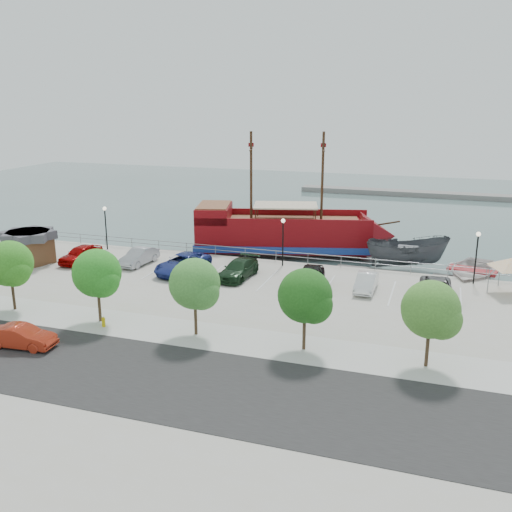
% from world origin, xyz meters
% --- Properties ---
extents(ground, '(160.00, 160.00, 0.00)m').
position_xyz_m(ground, '(0.00, 0.00, -1.00)').
color(ground, '#415956').
extents(land_slab, '(100.00, 58.00, 1.20)m').
position_xyz_m(land_slab, '(0.00, -21.00, -0.60)').
color(land_slab, '#ABA594').
rests_on(land_slab, ground).
extents(street, '(100.00, 8.00, 0.04)m').
position_xyz_m(street, '(0.00, -16.00, 0.01)').
color(street, black).
rests_on(street, land_slab).
extents(sidewalk, '(100.00, 4.00, 0.05)m').
position_xyz_m(sidewalk, '(0.00, -10.00, 0.01)').
color(sidewalk, beige).
rests_on(sidewalk, land_slab).
extents(seawall_railing, '(50.00, 0.06, 1.00)m').
position_xyz_m(seawall_railing, '(0.00, 7.80, 0.53)').
color(seawall_railing, gray).
rests_on(seawall_railing, land_slab).
extents(far_shore, '(40.00, 3.00, 0.80)m').
position_xyz_m(far_shore, '(10.00, 55.00, -0.60)').
color(far_shore, gray).
rests_on(far_shore, ground).
extents(pirate_ship, '(20.80, 10.45, 12.87)m').
position_xyz_m(pirate_ship, '(-0.58, 14.12, 1.16)').
color(pirate_ship, maroon).
rests_on(pirate_ship, ground).
extents(patrol_boat, '(8.11, 4.98, 2.94)m').
position_xyz_m(patrol_boat, '(10.42, 11.97, 0.47)').
color(patrol_boat, '#464A4F').
rests_on(patrol_boat, ground).
extents(speedboat, '(6.88, 8.47, 1.54)m').
position_xyz_m(speedboat, '(16.01, 9.98, -0.23)').
color(speedboat, silver).
rests_on(speedboat, ground).
extents(dock_west, '(6.68, 2.63, 0.37)m').
position_xyz_m(dock_west, '(-14.62, 9.20, -0.81)').
color(dock_west, gray).
rests_on(dock_west, ground).
extents(dock_mid, '(7.76, 2.72, 0.44)m').
position_xyz_m(dock_mid, '(8.04, 9.20, -0.78)').
color(dock_mid, slate).
rests_on(dock_mid, ground).
extents(dock_east, '(7.19, 2.76, 0.40)m').
position_xyz_m(dock_east, '(16.22, 9.20, -0.80)').
color(dock_east, gray).
rests_on(dock_east, ground).
extents(shed, '(4.67, 4.67, 3.00)m').
position_xyz_m(shed, '(-21.83, 0.01, 1.60)').
color(shed, brown).
rests_on(shed, land_slab).
extents(canopy_tent, '(5.02, 5.02, 3.18)m').
position_xyz_m(canopy_tent, '(18.49, 5.01, 2.77)').
color(canopy_tent, slate).
rests_on(canopy_tent, land_slab).
extents(street_sedan, '(4.26, 1.82, 1.37)m').
position_xyz_m(street_sedan, '(-10.12, -15.03, 0.68)').
color(street_sedan, '#AD2A15').
rests_on(street_sedan, street).
extents(fire_hydrant, '(0.25, 0.25, 0.71)m').
position_xyz_m(fire_hydrant, '(-7.22, -10.80, 0.39)').
color(fire_hydrant, '#C0A60A').
rests_on(fire_hydrant, sidewalk).
extents(lamp_post_left, '(0.36, 0.36, 4.28)m').
position_xyz_m(lamp_post_left, '(-18.00, 6.50, 2.94)').
color(lamp_post_left, black).
rests_on(lamp_post_left, land_slab).
extents(lamp_post_mid, '(0.36, 0.36, 4.28)m').
position_xyz_m(lamp_post_mid, '(0.00, 6.50, 2.94)').
color(lamp_post_mid, black).
rests_on(lamp_post_mid, land_slab).
extents(lamp_post_right, '(0.36, 0.36, 4.28)m').
position_xyz_m(lamp_post_right, '(16.00, 6.50, 2.94)').
color(lamp_post_right, black).
rests_on(lamp_post_right, land_slab).
extents(tree_b, '(3.30, 3.20, 5.00)m').
position_xyz_m(tree_b, '(-14.85, -10.07, 3.30)').
color(tree_b, '#473321').
rests_on(tree_b, sidewalk).
extents(tree_c, '(3.30, 3.20, 5.00)m').
position_xyz_m(tree_c, '(-7.85, -10.07, 3.30)').
color(tree_c, '#473321').
rests_on(tree_c, sidewalk).
extents(tree_d, '(3.30, 3.20, 5.00)m').
position_xyz_m(tree_d, '(-0.85, -10.07, 3.30)').
color(tree_d, '#473321').
rests_on(tree_d, sidewalk).
extents(tree_e, '(3.30, 3.20, 5.00)m').
position_xyz_m(tree_e, '(6.15, -10.07, 3.30)').
color(tree_e, '#473321').
rests_on(tree_e, sidewalk).
extents(tree_f, '(3.30, 3.20, 5.00)m').
position_xyz_m(tree_f, '(13.15, -10.07, 3.30)').
color(tree_f, '#473321').
rests_on(tree_f, sidewalk).
extents(parked_car_a, '(2.32, 4.77, 1.57)m').
position_xyz_m(parked_car_a, '(-17.68, 1.73, 0.78)').
color(parked_car_a, '#990302').
rests_on(parked_car_a, land_slab).
extents(parked_car_b, '(1.96, 4.57, 1.47)m').
position_xyz_m(parked_car_b, '(-12.32, 2.80, 0.73)').
color(parked_car_b, '#9FA1A7').
rests_on(parked_car_b, land_slab).
extents(parked_car_c, '(3.64, 6.15, 1.61)m').
position_xyz_m(parked_car_c, '(-7.53, 1.80, 0.80)').
color(parked_car_c, navy).
rests_on(parked_car_c, land_slab).
extents(parked_car_d, '(2.47, 5.26, 1.48)m').
position_xyz_m(parked_car_d, '(-2.51, 1.95, 0.74)').
color(parked_car_d, black).
rests_on(parked_car_d, land_slab).
extents(parked_car_e, '(2.34, 5.02, 1.66)m').
position_xyz_m(parked_car_e, '(3.68, 1.51, 0.83)').
color(parked_car_e, black).
rests_on(parked_car_e, land_slab).
extents(parked_car_f, '(1.46, 4.11, 1.35)m').
position_xyz_m(parked_car_f, '(8.01, 2.00, 0.68)').
color(parked_car_f, white).
rests_on(parked_car_f, land_slab).
extents(parked_car_g, '(2.83, 5.24, 1.40)m').
position_xyz_m(parked_car_g, '(13.26, 2.07, 0.70)').
color(parked_car_g, '#5D5D5E').
rests_on(parked_car_g, land_slab).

